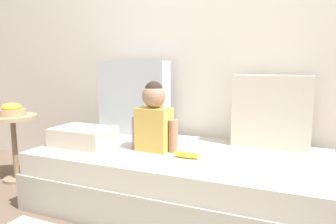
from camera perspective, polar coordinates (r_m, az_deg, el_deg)
ground_plane at (r=2.10m, az=2.18°, el=-17.37°), size 12.00×12.00×0.00m
back_wall at (r=2.44m, az=7.22°, el=14.16°), size 5.10×0.10×2.31m
couch at (r=2.02m, az=2.21°, el=-12.62°), size 1.90×0.89×0.38m
throw_pillow_left at (r=2.43m, az=-6.47°, el=2.69°), size 0.57×0.16×0.58m
throw_pillow_right at (r=2.14m, az=18.87°, el=0.11°), size 0.50×0.16×0.48m
toddler at (r=1.94m, az=-2.65°, el=-1.09°), size 0.32×0.16×0.45m
banana at (r=1.82m, az=3.54°, el=-8.07°), size 0.17×0.04×0.04m
folded_blanket at (r=2.18m, az=-15.64°, el=-4.42°), size 0.40×0.28×0.12m
side_table at (r=2.71m, az=-27.11°, el=-3.20°), size 0.37×0.37×0.53m
fruit_bowl at (r=2.68m, az=-27.36°, el=0.30°), size 0.21×0.21×0.10m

